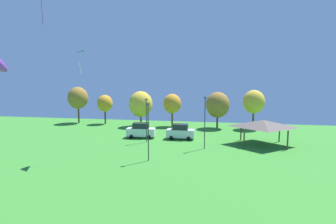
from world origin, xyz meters
TOP-DOWN VIEW (x-y plane):
  - kite_flying_4 at (-11.83, 30.01)m, footprint 1.55×1.74m
  - parked_car_leftmost at (-7.75, 42.03)m, footprint 4.64×2.20m
  - parked_car_second_from_left at (-1.37, 42.23)m, footprint 4.35×2.09m
  - park_pavilion at (10.71, 40.82)m, footprint 7.26×6.01m
  - light_post_0 at (-3.52, 30.47)m, footprint 0.36×0.20m
  - light_post_1 at (-6.10, 39.30)m, footprint 0.36×0.20m
  - light_post_2 at (2.59, 37.05)m, footprint 0.36×0.20m
  - treeline_tree_0 at (-25.25, 54.02)m, footprint 4.28×4.28m
  - treeline_tree_1 at (-19.06, 53.90)m, footprint 3.22×3.22m
  - treeline_tree_2 at (-10.74, 52.29)m, footprint 4.68×4.68m
  - treeline_tree_3 at (-4.54, 53.34)m, footprint 3.55×3.55m
  - treeline_tree_4 at (4.36, 52.96)m, footprint 4.49×4.49m
  - treeline_tree_5 at (11.07, 53.44)m, footprint 4.04×4.04m

SIDE VIEW (x-z plane):
  - parked_car_second_from_left at x=-1.37m, z-range -0.02..2.38m
  - parked_car_leftmost at x=-7.75m, z-range -0.02..2.42m
  - park_pavilion at x=10.71m, z-range 1.28..4.88m
  - light_post_1 at x=-6.10m, z-range 0.40..6.95m
  - light_post_0 at x=-3.52m, z-range 0.40..7.10m
  - light_post_2 at x=2.59m, z-range 0.41..7.47m
  - treeline_tree_1 at x=-19.06m, z-range 1.27..7.42m
  - treeline_tree_2 at x=-10.74m, z-range 0.95..8.00m
  - treeline_tree_4 at x=4.36m, z-range 1.02..8.02m
  - treeline_tree_3 at x=-4.54m, z-range 1.29..7.83m
  - treeline_tree_5 at x=11.07m, z-range 1.46..8.87m
  - treeline_tree_0 at x=-25.25m, z-range 1.53..9.33m
  - kite_flying_4 at x=-11.83m, z-range 10.73..12.77m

